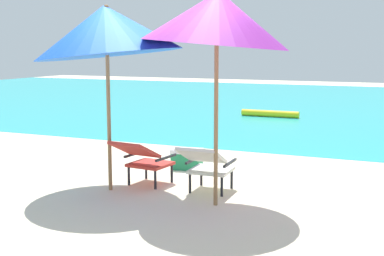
# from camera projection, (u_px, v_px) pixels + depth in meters

# --- Properties ---
(ground_plane) EXTENTS (40.00, 40.00, 0.00)m
(ground_plane) POSITION_uv_depth(u_px,v_px,m) (258.00, 141.00, 10.72)
(ground_plane) COLOR beige
(ocean_band) EXTENTS (40.00, 18.00, 0.01)m
(ocean_band) POSITION_uv_depth(u_px,v_px,m) (323.00, 104.00, 17.82)
(ocean_band) COLOR #28B2B7
(ocean_band) RESTS_ON ground_plane
(swim_buoy) EXTENTS (1.60, 0.18, 0.18)m
(swim_buoy) POSITION_uv_depth(u_px,v_px,m) (270.00, 114.00, 14.40)
(swim_buoy) COLOR yellow
(swim_buoy) RESTS_ON ocean_band
(lounge_chair_left) EXTENTS (0.63, 0.93, 0.68)m
(lounge_chair_left) POSITION_uv_depth(u_px,v_px,m) (143.00, 158.00, 7.14)
(lounge_chair_left) COLOR red
(lounge_chair_left) RESTS_ON ground_plane
(lounge_chair_right) EXTENTS (0.56, 0.89, 0.68)m
(lounge_chair_right) POSITION_uv_depth(u_px,v_px,m) (207.00, 164.00, 6.77)
(lounge_chair_right) COLOR silver
(lounge_chair_right) RESTS_ON ground_plane
(beach_umbrella_left) EXTENTS (2.20, 2.15, 2.52)m
(beach_umbrella_left) POSITION_uv_depth(u_px,v_px,m) (107.00, 30.00, 6.72)
(beach_umbrella_left) COLOR olive
(beach_umbrella_left) RESTS_ON ground_plane
(beach_umbrella_right) EXTENTS (2.11, 2.07, 2.60)m
(beach_umbrella_right) POSITION_uv_depth(u_px,v_px,m) (217.00, 18.00, 6.01)
(beach_umbrella_right) COLOR olive
(beach_umbrella_right) RESTS_ON ground_plane
(cooler_box) EXTENTS (0.51, 0.38, 0.32)m
(cooler_box) POSITION_uv_depth(u_px,v_px,m) (187.00, 159.00, 8.22)
(cooler_box) COLOR #1E844C
(cooler_box) RESTS_ON ground_plane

